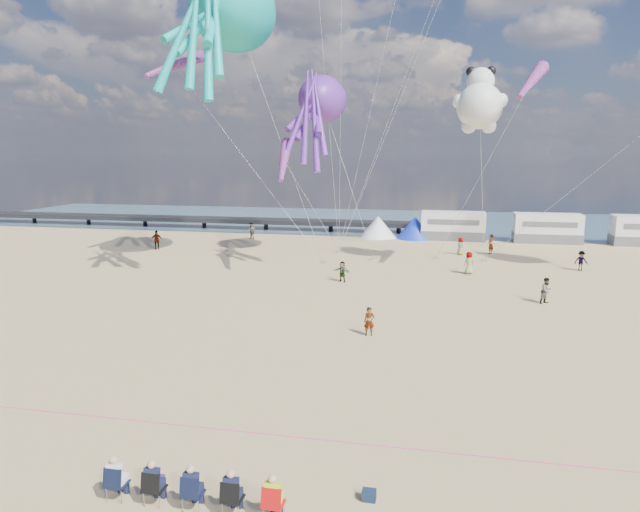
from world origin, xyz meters
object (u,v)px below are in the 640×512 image
(sandbag_a, at_px, (324,262))
(beachgoer_3, at_px, (156,240))
(beachgoer_7, at_px, (252,231))
(kite_octopus_purple, at_px, (322,99))
(beachgoer_2, at_px, (581,261))
(sandbag_e, at_px, (339,252))
(beachgoer_4, at_px, (342,272))
(spectator_row, at_px, (193,486))
(cooler_purple, at_px, (156,481))
(windsock_left, at_px, (174,66))
(beachgoer_6, at_px, (469,263))
(cooler_navy, at_px, (369,495))
(motorhome_0, at_px, (453,226))
(kite_octopus_teal, at_px, (234,10))
(beachgoer_1, at_px, (546,291))
(windsock_mid, at_px, (531,82))
(standing_person, at_px, (369,322))
(sandbag_d, at_px, (436,258))
(tent_white, at_px, (378,227))
(sandbag_c, at_px, (484,260))
(beachgoer_0, at_px, (460,246))
(motorhome_1, at_px, (547,228))
(windsock_right, at_px, (284,161))
(tent_blue, at_px, (415,228))
(beachgoer_5, at_px, (491,244))
(sandbag_b, at_px, (374,259))

(sandbag_a, bearing_deg, beachgoer_3, 167.94)
(beachgoer_7, distance_m, kite_octopus_purple, 18.64)
(beachgoer_2, xyz_separation_m, sandbag_e, (-20.08, 4.05, -0.68))
(beachgoer_2, distance_m, beachgoer_4, 19.40)
(beachgoer_2, bearing_deg, spectator_row, -123.22)
(cooler_purple, bearing_deg, windsock_left, 113.84)
(beachgoer_2, height_order, beachgoer_4, beachgoer_2)
(beachgoer_6, bearing_deg, cooler_navy, 50.00)
(motorhome_0, bearing_deg, kite_octopus_teal, -131.10)
(beachgoer_1, xyz_separation_m, windsock_mid, (-0.68, 7.20, 13.29))
(standing_person, height_order, sandbag_e, standing_person)
(motorhome_0, height_order, sandbag_d, motorhome_0)
(beachgoer_6, bearing_deg, tent_white, -95.65)
(sandbag_c, bearing_deg, sandbag_a, -164.48)
(beachgoer_1, bearing_deg, cooler_purple, -160.57)
(cooler_navy, bearing_deg, sandbag_c, 81.12)
(beachgoer_0, relative_size, sandbag_e, 3.18)
(motorhome_1, height_order, windsock_mid, windsock_mid)
(motorhome_1, xyz_separation_m, beachgoer_7, (-30.61, -4.15, -0.60))
(windsock_right, bearing_deg, beachgoer_1, -23.60)
(motorhome_1, height_order, beachgoer_1, motorhome_1)
(beachgoer_6, bearing_deg, tent_blue, -106.95)
(beachgoer_2, bearing_deg, standing_person, -133.39)
(beachgoer_5, relative_size, beachgoer_6, 1.05)
(cooler_navy, height_order, windsock_right, windsock_right)
(beachgoer_6, xyz_separation_m, beachgoer_7, (-21.97, 13.41, 0.03))
(spectator_row, xyz_separation_m, windsock_right, (-5.13, 28.19, 7.98))
(spectator_row, height_order, sandbag_c, spectator_row)
(beachgoer_6, bearing_deg, windsock_mid, 135.89)
(sandbag_d, xyz_separation_m, windsock_left, (-21.43, -5.19, 16.05))
(motorhome_0, distance_m, standing_person, 34.31)
(kite_octopus_teal, xyz_separation_m, windsock_left, (-6.11, 2.46, -3.45))
(tent_blue, bearing_deg, standing_person, -91.47)
(cooler_navy, bearing_deg, beachgoer_1, 69.66)
(tent_white, relative_size, beachgoer_4, 2.67)
(standing_person, height_order, sandbag_b, standing_person)
(beachgoer_0, xyz_separation_m, beachgoer_1, (4.63, -16.35, 0.03))
(motorhome_0, distance_m, motorhome_1, 9.50)
(beachgoer_7, xyz_separation_m, sandbag_e, (10.62, -6.30, -0.79))
(spectator_row, height_order, beachgoer_2, beachgoer_2)
(spectator_row, xyz_separation_m, beachgoer_5, (10.92, 40.99, 0.27))
(beachgoer_0, bearing_deg, windsock_mid, 170.76)
(beachgoer_0, height_order, beachgoer_4, beachgoer_0)
(spectator_row, bearing_deg, beachgoer_6, 74.91)
(motorhome_1, relative_size, cooler_navy, 17.37)
(beachgoer_4, xyz_separation_m, sandbag_b, (1.28, 8.93, -0.64))
(kite_octopus_teal, distance_m, windsock_left, 7.43)
(beachgoer_4, bearing_deg, beachgoer_2, 44.89)
(beachgoer_2, xyz_separation_m, sandbag_c, (-7.18, 2.39, -0.68))
(beachgoer_3, bearing_deg, spectator_row, -88.62)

